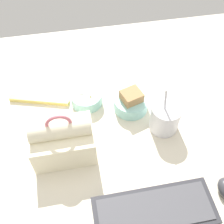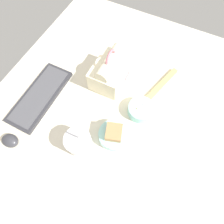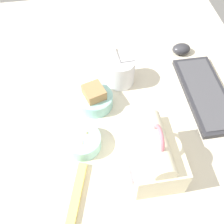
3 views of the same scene
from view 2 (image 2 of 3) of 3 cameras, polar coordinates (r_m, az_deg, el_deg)
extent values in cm
cube|color=beige|center=(74.98, -0.89, -3.77)|extent=(140.00, 110.00, 2.00)
cube|color=#2D2D33|center=(84.71, -22.40, 4.82)|extent=(33.50, 13.25, 1.80)
cube|color=#47474C|center=(83.86, -22.65, 5.16)|extent=(30.82, 10.86, 0.30)
cube|color=#EFE5C1|center=(79.92, -0.47, 12.71)|extent=(18.78, 13.50, 10.39)
cylinder|color=#EFE5C1|center=(74.59, -0.51, 15.81)|extent=(17.84, 5.72, 5.72)
cube|color=#DB707F|center=(82.06, 4.97, 11.65)|extent=(5.26, 0.30, 3.12)
torus|color=#DB707F|center=(72.63, -0.52, 17.10)|extent=(7.57, 1.00, 7.57)
cylinder|color=silver|center=(67.61, -10.67, -9.74)|extent=(9.68, 9.68, 9.81)
cylinder|color=olive|center=(63.23, -11.38, -8.72)|extent=(8.52, 8.52, 0.60)
cylinder|color=silver|center=(61.91, -10.89, -8.02)|extent=(0.70, 3.41, 11.12)
cylinder|color=#93D1CC|center=(69.94, 0.59, -7.60)|extent=(12.01, 12.01, 4.56)
cube|color=#A87F51|center=(67.53, 0.62, -7.00)|extent=(8.14, 7.75, 6.38)
cylinder|color=#93D1CC|center=(74.89, 9.41, 0.70)|extent=(10.99, 10.99, 4.42)
ellipsoid|color=white|center=(74.63, 10.60, 1.83)|extent=(2.99, 2.99, 3.52)
cone|color=#F4DB84|center=(73.27, 8.05, 0.71)|extent=(4.97, 4.97, 3.75)
sphere|color=black|center=(75.01, 11.84, -0.11)|extent=(1.32, 1.32, 1.32)
sphere|color=black|center=(75.21, 11.53, 0.37)|extent=(1.32, 1.32, 1.32)
sphere|color=black|center=(75.24, 10.99, 0.65)|extent=(1.32, 1.32, 1.32)
ellipsoid|color=#333338|center=(80.47, -30.33, -8.06)|extent=(5.25, 6.99, 3.91)
cube|color=#EFD666|center=(84.86, 15.96, 8.68)|extent=(21.66, 8.54, 1.60)
camera|label=1|loc=(0.79, -69.11, 50.91)|focal=45.00mm
camera|label=3|loc=(0.76, 50.97, 60.32)|focal=45.00mm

